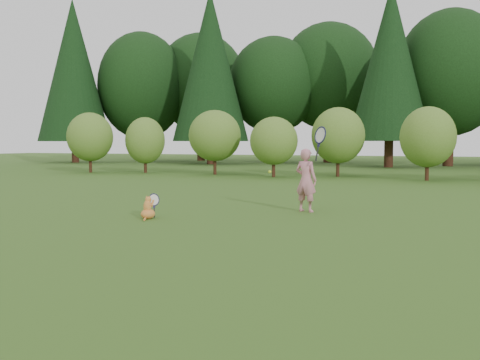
% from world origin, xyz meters
% --- Properties ---
extents(ground, '(100.00, 100.00, 0.00)m').
position_xyz_m(ground, '(0.00, 0.00, 0.00)').
color(ground, '#2A5016').
rests_on(ground, ground).
extents(shrub_row, '(28.00, 3.00, 2.80)m').
position_xyz_m(shrub_row, '(0.00, 13.00, 1.40)').
color(shrub_row, '#506F22').
rests_on(shrub_row, ground).
extents(woodland_backdrop, '(48.00, 10.00, 15.00)m').
position_xyz_m(woodland_backdrop, '(0.00, 23.00, 7.50)').
color(woodland_backdrop, black).
rests_on(woodland_backdrop, ground).
extents(child, '(0.77, 0.54, 1.91)m').
position_xyz_m(child, '(1.17, 2.02, 0.67)').
color(child, '#CF7C8C').
rests_on(child, ground).
extents(cat, '(0.31, 0.61, 0.57)m').
position_xyz_m(cat, '(-1.31, 0.01, 0.22)').
color(cat, orange).
rests_on(cat, ground).
extents(tennis_ball, '(0.06, 0.06, 0.06)m').
position_xyz_m(tennis_ball, '(0.53, 1.58, 0.82)').
color(tennis_ball, '#AAD018').
rests_on(tennis_ball, ground).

